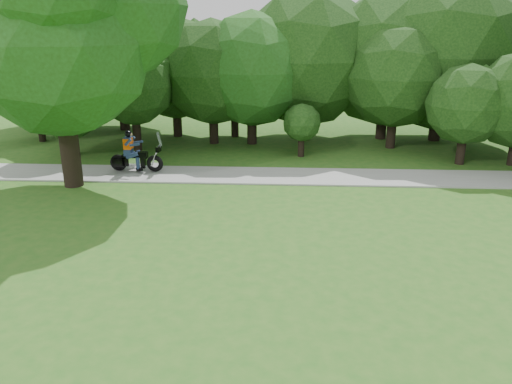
{
  "coord_description": "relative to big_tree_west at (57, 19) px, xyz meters",
  "views": [
    {
      "loc": [
        -2.92,
        -10.46,
        5.62
      ],
      "look_at": [
        -3.66,
        3.15,
        1.0
      ],
      "focal_mm": 35.0,
      "sensor_mm": 36.0,
      "label": 1
    }
  ],
  "objects": [
    {
      "name": "touring_motorcycle",
      "position": [
        1.74,
        1.42,
        -5.1
      ],
      "size": [
        2.15,
        0.64,
        1.64
      ],
      "rotation": [
        0.0,
        0.0,
        -0.04
      ],
      "color": "black",
      "rests_on": "walkway"
    },
    {
      "name": "ground",
      "position": [
        10.54,
        -6.85,
        -5.76
      ],
      "size": [
        100.0,
        100.0,
        0.0
      ],
      "primitive_type": "plane",
      "color": "#2A641C",
      "rests_on": "ground"
    },
    {
      "name": "tree_line",
      "position": [
        11.82,
        7.76,
        -2.07
      ],
      "size": [
        40.41,
        12.16,
        7.93
      ],
      "color": "black",
      "rests_on": "ground"
    },
    {
      "name": "walkway",
      "position": [
        10.54,
        1.15,
        -5.73
      ],
      "size": [
        60.0,
        2.2,
        0.06
      ],
      "primitive_type": "cube",
      "color": "gray",
      "rests_on": "ground"
    },
    {
      "name": "big_tree_west",
      "position": [
        0.0,
        0.0,
        0.0
      ],
      "size": [
        8.64,
        6.56,
        9.96
      ],
      "color": "black",
      "rests_on": "ground"
    }
  ]
}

